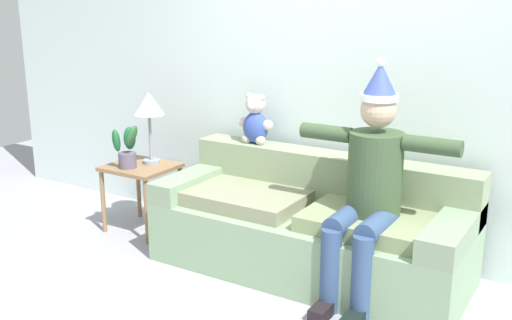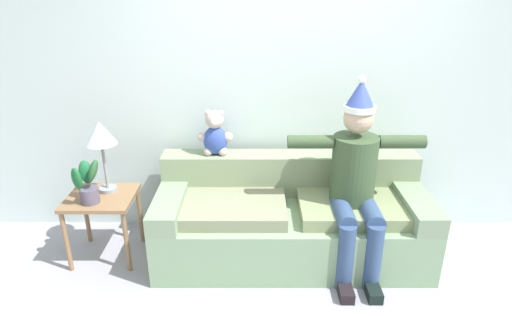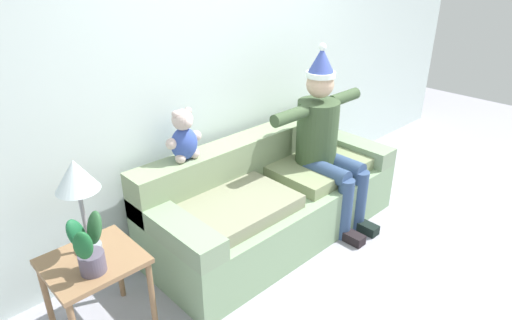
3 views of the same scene
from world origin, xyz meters
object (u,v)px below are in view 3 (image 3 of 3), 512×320
teddy_bear (184,137)px  potted_plant (88,247)px  table_lamp (76,180)px  couch (271,198)px  person_seated (326,138)px  side_table (95,271)px

teddy_bear → potted_plant: bearing=-156.0°
table_lamp → potted_plant: size_ratio=1.62×
potted_plant → couch: bearing=5.5°
person_seated → side_table: size_ratio=2.76×
couch → table_lamp: 1.63m
couch → side_table: bearing=-178.2°
couch → potted_plant: bearing=-174.5°
person_seated → potted_plant: 2.01m
teddy_bear → side_table: teddy_bear is taller
couch → side_table: couch is taller
teddy_bear → table_lamp: teddy_bear is taller
side_table → person_seated: bearing=-3.2°
side_table → table_lamp: 0.56m
teddy_bear → side_table: bearing=-160.6°
table_lamp → teddy_bear: bearing=14.3°
teddy_bear → table_lamp: (-0.86, -0.22, 0.06)m
teddy_bear → table_lamp: 0.89m
teddy_bear → potted_plant: (-0.93, -0.42, -0.24)m
couch → teddy_bear: bearing=156.8°
couch → side_table: size_ratio=3.92×
table_lamp → potted_plant: 0.37m
teddy_bear → side_table: 1.06m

